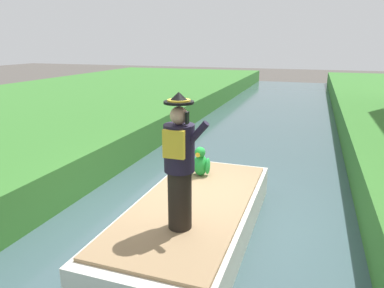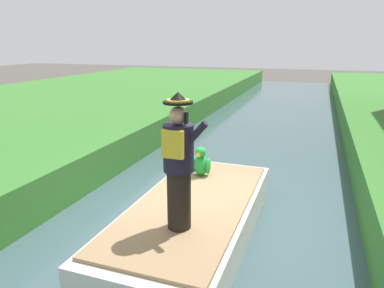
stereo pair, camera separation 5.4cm
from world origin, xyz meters
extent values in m
plane|color=#4C4742|center=(0.00, 0.00, 0.00)|extent=(80.00, 80.00, 0.00)
cube|color=#3D565B|center=(0.00, 0.00, 0.05)|extent=(5.21, 48.00, 0.10)
cube|color=silver|center=(0.00, -0.48, 0.38)|extent=(1.83, 4.21, 0.56)
cube|color=#997A56|center=(0.00, -0.48, 0.69)|extent=(1.68, 3.87, 0.05)
cylinder|color=black|center=(0.09, -1.32, 1.12)|extent=(0.32, 0.32, 0.82)
cylinder|color=black|center=(0.09, -1.32, 1.84)|extent=(0.40, 0.40, 0.62)
cube|color=gold|center=(0.09, -1.51, 1.94)|extent=(0.28, 0.06, 0.36)
sphere|color=#DBA884|center=(0.09, -1.32, 2.27)|extent=(0.23, 0.23, 0.23)
cylinder|color=black|center=(0.09, -1.32, 2.43)|extent=(0.38, 0.38, 0.03)
cone|color=black|center=(0.09, -1.32, 2.50)|extent=(0.26, 0.26, 0.12)
cylinder|color=gold|center=(0.09, -1.32, 2.46)|extent=(0.29, 0.29, 0.02)
cylinder|color=black|center=(0.31, -1.36, 2.02)|extent=(0.38, 0.09, 0.43)
cube|color=black|center=(0.22, -1.38, 2.26)|extent=(0.03, 0.08, 0.15)
ellipsoid|color=green|center=(-0.24, 0.65, 0.91)|extent=(0.26, 0.32, 0.40)
sphere|color=green|center=(-0.24, 0.61, 1.18)|extent=(0.20, 0.20, 0.20)
cone|color=yellow|center=(-0.24, 0.51, 1.17)|extent=(0.09, 0.09, 0.09)
ellipsoid|color=green|center=(-0.38, 0.65, 0.91)|extent=(0.08, 0.20, 0.32)
ellipsoid|color=green|center=(-0.10, 0.65, 0.91)|extent=(0.08, 0.20, 0.32)
camera|label=1|loc=(1.65, -5.39, 3.15)|focal=33.23mm
camera|label=2|loc=(1.70, -5.38, 3.15)|focal=33.23mm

